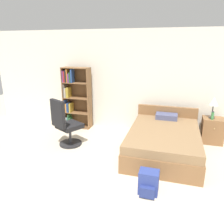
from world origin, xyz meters
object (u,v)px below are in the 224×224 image
(office_chair, at_px, (66,125))
(nightstand, at_px, (212,130))
(bed, at_px, (164,140))
(water_bottle, at_px, (213,116))
(backpack_blue, at_px, (149,183))
(bookshelf, at_px, (74,97))
(table_lamp, at_px, (214,102))

(office_chair, height_order, nightstand, office_chair)
(bed, xyz_separation_m, office_chair, (-2.14, -0.31, 0.23))
(bed, xyz_separation_m, water_bottle, (1.00, 0.73, 0.42))
(water_bottle, relative_size, backpack_blue, 0.51)
(nightstand, bearing_deg, bookshelf, 178.87)
(table_lamp, bearing_deg, water_bottle, -92.96)
(office_chair, bearing_deg, bookshelf, 106.54)
(nightstand, xyz_separation_m, water_bottle, (-0.06, -0.10, 0.39))
(table_lamp, relative_size, backpack_blue, 1.32)
(water_bottle, bearing_deg, bed, -143.88)
(bed, relative_size, backpack_blue, 5.43)
(bookshelf, distance_m, nightstand, 3.59)
(table_lamp, height_order, water_bottle, table_lamp)
(table_lamp, bearing_deg, backpack_blue, -116.26)
(office_chair, relative_size, water_bottle, 5.81)
(nightstand, bearing_deg, water_bottle, -119.29)
(backpack_blue, bearing_deg, bed, 84.82)
(bed, height_order, table_lamp, table_lamp)
(bookshelf, distance_m, bed, 2.72)
(bed, height_order, backpack_blue, bed)
(nightstand, distance_m, backpack_blue, 2.58)
(bookshelf, xyz_separation_m, office_chair, (0.36, -1.21, -0.36))
(bed, relative_size, water_bottle, 10.65)
(table_lamp, bearing_deg, bed, -139.82)
(bookshelf, height_order, backpack_blue, bookshelf)
(water_bottle, bearing_deg, office_chair, -161.70)
(bed, xyz_separation_m, nightstand, (1.06, 0.83, 0.03))
(water_bottle, bearing_deg, bookshelf, 177.23)
(office_chair, bearing_deg, backpack_blue, -29.90)
(bookshelf, height_order, water_bottle, bookshelf)
(table_lamp, xyz_separation_m, backpack_blue, (-1.14, -2.31, -0.80))
(office_chair, xyz_separation_m, table_lamp, (3.14, 1.16, 0.47))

